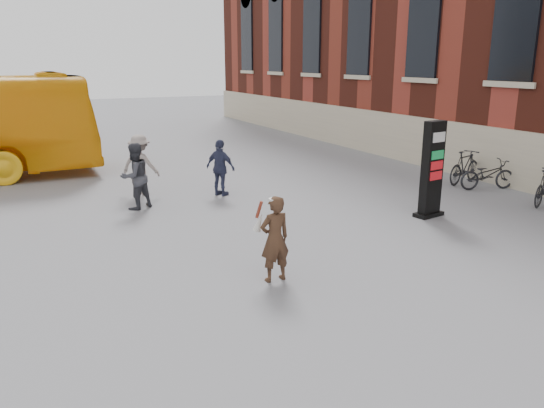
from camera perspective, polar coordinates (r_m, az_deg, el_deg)
name	(u,v)px	position (r m, az deg, el deg)	size (l,w,h in m)	color
ground	(302,282)	(9.69, 3.29, -8.34)	(100.00, 100.00, 0.00)	#9E9EA3
info_pylon	(432,170)	(13.92, 16.83, 3.57)	(0.83, 0.50, 2.43)	black
woman	(275,238)	(9.46, 0.27, -3.65)	(0.61, 0.56, 1.58)	#3B2516
pedestrian_a	(135,176)	(14.55, -14.52, 2.90)	(0.86, 0.67, 1.77)	#383940
pedestrian_b	(140,165)	(16.10, -13.99, 4.10)	(1.15, 0.66, 1.78)	gray
pedestrian_c	(221,168)	(15.59, -5.56, 3.89)	(0.97, 0.40, 1.65)	#303553
bike_6	(487,175)	(17.63, 22.16, 2.95)	(0.62, 1.77, 0.93)	black
bike_7	(465,167)	(18.23, 20.02, 3.77)	(0.51, 1.80, 1.08)	black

